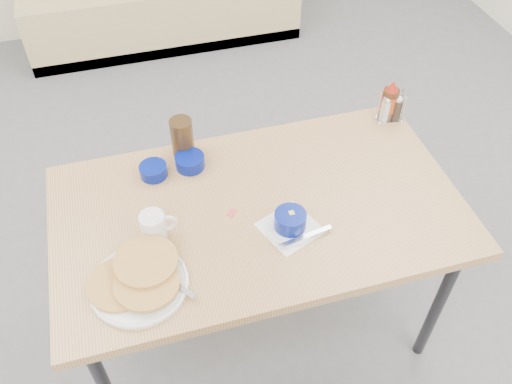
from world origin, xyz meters
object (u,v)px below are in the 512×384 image
object	(u,v)px
coffee_mug	(154,225)
butter_bowl	(190,162)
dining_table	(259,219)
pancake_plate	(139,280)
grits_setting	(290,222)
condiment_caddy	(391,110)
creamer_bowl	(153,171)
amber_tumbler	(182,138)
syrup_bottle	(390,101)

from	to	relation	value
coffee_mug	butter_bowl	distance (m)	0.34
dining_table	pancake_plate	xyz separation A→B (m)	(-0.43, -0.20, 0.08)
grits_setting	butter_bowl	bearing A→B (deg)	124.21
condiment_caddy	creamer_bowl	bearing A→B (deg)	-167.62
creamer_bowl	amber_tumbler	bearing A→B (deg)	34.09
condiment_caddy	coffee_mug	bearing A→B (deg)	-152.39
coffee_mug	syrup_bottle	bearing A→B (deg)	20.12
creamer_bowl	condiment_caddy	bearing A→B (deg)	3.71
butter_bowl	creamer_bowl	bearing A→B (deg)	-176.38
creamer_bowl	coffee_mug	bearing A→B (deg)	-97.09
coffee_mug	pancake_plate	bearing A→B (deg)	-113.71
pancake_plate	coffee_mug	distance (m)	0.20
condiment_caddy	syrup_bottle	xyz separation A→B (m)	(-0.00, 0.02, 0.03)
creamer_bowl	pancake_plate	bearing A→B (deg)	-103.85
amber_tumbler	pancake_plate	bearing A→B (deg)	-113.80
butter_bowl	amber_tumbler	world-z (taller)	amber_tumbler
dining_table	coffee_mug	xyz separation A→B (m)	(-0.36, -0.03, 0.11)
butter_bowl	grits_setting	bearing A→B (deg)	-55.79
coffee_mug	condiment_caddy	world-z (taller)	condiment_caddy
condiment_caddy	syrup_bottle	world-z (taller)	syrup_bottle
grits_setting	creamer_bowl	size ratio (longest dim) A/B	2.43
butter_bowl	amber_tumbler	xyz separation A→B (m)	(-0.01, 0.08, 0.05)
coffee_mug	butter_bowl	world-z (taller)	coffee_mug
condiment_caddy	syrup_bottle	size ratio (longest dim) A/B	0.76
condiment_caddy	amber_tumbler	bearing A→B (deg)	-172.92
butter_bowl	condiment_caddy	bearing A→B (deg)	3.72
grits_setting	amber_tumbler	bearing A→B (deg)	120.35
dining_table	grits_setting	world-z (taller)	grits_setting
creamer_bowl	syrup_bottle	xyz separation A→B (m)	(0.96, 0.09, 0.05)
butter_bowl	amber_tumbler	distance (m)	0.09
amber_tumbler	creamer_bowl	bearing A→B (deg)	-145.91
dining_table	pancake_plate	world-z (taller)	pancake_plate
creamer_bowl	butter_bowl	world-z (taller)	butter_bowl
creamer_bowl	syrup_bottle	bearing A→B (deg)	5.09
butter_bowl	condiment_caddy	size ratio (longest dim) A/B	0.85
dining_table	syrup_bottle	bearing A→B (deg)	27.98
coffee_mug	creamer_bowl	world-z (taller)	coffee_mug
dining_table	syrup_bottle	distance (m)	0.74
grits_setting	amber_tumbler	xyz separation A→B (m)	(-0.27, 0.46, 0.05)
butter_bowl	syrup_bottle	distance (m)	0.83
grits_setting	pancake_plate	bearing A→B (deg)	-170.71
butter_bowl	condiment_caddy	distance (m)	0.83
amber_tumbler	syrup_bottle	distance (m)	0.83
pancake_plate	grits_setting	xyz separation A→B (m)	(0.51, 0.08, 0.01)
dining_table	creamer_bowl	size ratio (longest dim) A/B	14.04
grits_setting	syrup_bottle	distance (m)	0.73
pancake_plate	condiment_caddy	size ratio (longest dim) A/B	2.46
dining_table	syrup_bottle	size ratio (longest dim) A/B	8.38
pancake_plate	coffee_mug	size ratio (longest dim) A/B	2.58
butter_bowl	amber_tumbler	size ratio (longest dim) A/B	0.70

